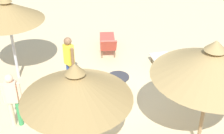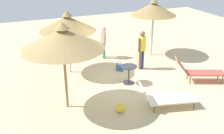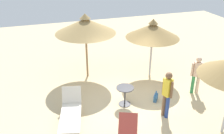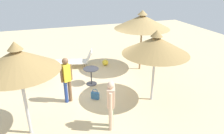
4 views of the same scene
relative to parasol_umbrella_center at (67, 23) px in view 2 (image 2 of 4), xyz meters
The scene contains 11 objects.
ground 3.28m from the parasol_umbrella_center, 41.58° to the right, with size 24.00×24.00×0.10m, color beige.
parasol_umbrella_center is the anchor object (origin of this frame).
parasol_umbrella_near_left 4.34m from the parasol_umbrella_center, ahead, with size 2.16×2.16×2.83m.
parasol_umbrella_near_right 2.89m from the parasol_umbrella_center, 106.30° to the right, with size 2.60×2.60×2.92m.
lounge_chair_back 4.92m from the parasol_umbrella_center, 61.24° to the right, with size 2.02×1.10×0.87m.
lounge_chair_far_right 5.57m from the parasol_umbrella_center, 32.39° to the right, with size 2.04×1.29×0.98m.
person_standing_edge 3.33m from the parasol_umbrella_center, 15.67° to the right, with size 0.43×0.29×1.74m.
person_standing_far_left 2.56m from the parasol_umbrella_center, 28.47° to the left, with size 0.31×0.46×1.60m.
handbag 2.93m from the parasol_umbrella_center, 19.23° to the right, with size 0.32×0.29×0.43m.
side_table_round 3.16m from the parasol_umbrella_center, 45.79° to the right, with size 0.65×0.65×0.73m.
beach_ball 4.30m from the parasol_umbrella_center, 79.23° to the right, with size 0.32×0.32×0.32m, color yellow.
Camera 2 is at (-4.27, -9.13, 4.87)m, focal length 43.86 mm.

